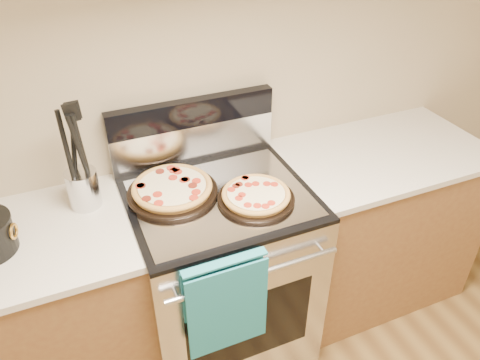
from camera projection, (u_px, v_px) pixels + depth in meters
name	position (u px, v px, depth m)	size (l,w,h in m)	color
wall_back	(186.00, 68.00, 1.98)	(4.00, 4.00, 0.00)	tan
range_body	(221.00, 274.00, 2.23)	(0.76, 0.68, 0.90)	#B7B7BC
oven_window	(250.00, 327.00, 1.97)	(0.56, 0.01, 0.40)	black
cooktop	(219.00, 196.00, 1.97)	(0.76, 0.68, 0.02)	black
backsplash_lower	(194.00, 142.00, 2.14)	(0.76, 0.06, 0.18)	silver
backsplash_upper	(192.00, 112.00, 2.06)	(0.76, 0.06, 0.12)	black
oven_handle	(255.00, 275.00, 1.74)	(0.03, 0.03, 0.70)	silver
dish_towel	(226.00, 303.00, 1.76)	(0.32, 0.05, 0.42)	#18757A
foil_sheet	(221.00, 198.00, 1.94)	(0.70, 0.55, 0.01)	gray
cabinet_left	(24.00, 331.00, 1.97)	(1.00, 0.62, 0.88)	brown
cabinet_right	(370.00, 225.00, 2.54)	(1.00, 0.62, 0.88)	brown
countertop_right	(385.00, 153.00, 2.28)	(1.02, 0.64, 0.03)	beige
pepperoni_pizza_back	(172.00, 189.00, 1.94)	(0.37, 0.37, 0.05)	#A77733
pepperoni_pizza_front	(256.00, 196.00, 1.90)	(0.31, 0.31, 0.04)	#A77733
utensil_crock	(83.00, 189.00, 1.88)	(0.13, 0.13, 0.16)	silver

